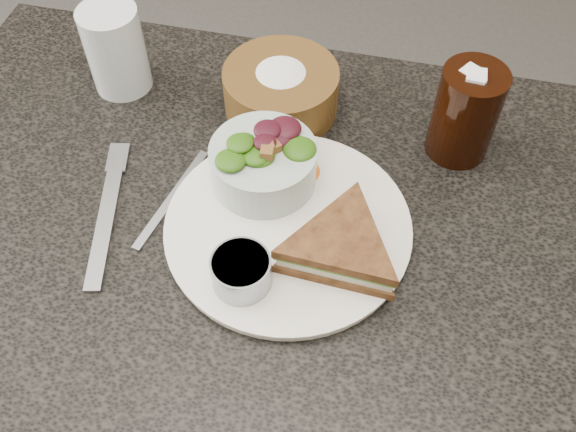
{
  "coord_description": "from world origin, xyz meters",
  "views": [
    {
      "loc": [
        0.14,
        -0.44,
        1.39
      ],
      "look_at": [
        0.03,
        0.0,
        0.78
      ],
      "focal_mm": 40.0,
      "sensor_mm": 36.0,
      "label": 1
    }
  ],
  "objects_px": {
    "dining_table": "(268,356)",
    "dinner_plate": "(288,228)",
    "bread_basket": "(281,84)",
    "dressing_ramekin": "(241,272)",
    "sandwich": "(341,247)",
    "salad_bowl": "(263,159)",
    "cola_glass": "(467,110)",
    "water_glass": "(116,50)"
  },
  "relations": [
    {
      "from": "dining_table",
      "to": "salad_bowl",
      "type": "distance_m",
      "value": 0.43
    },
    {
      "from": "dressing_ramekin",
      "to": "cola_glass",
      "type": "height_order",
      "value": "cola_glass"
    },
    {
      "from": "dinner_plate",
      "to": "dressing_ramekin",
      "type": "xyz_separation_m",
      "value": [
        -0.03,
        -0.09,
        0.03
      ]
    },
    {
      "from": "dressing_ramekin",
      "to": "dining_table",
      "type": "bearing_deg",
      "value": 91.34
    },
    {
      "from": "bread_basket",
      "to": "sandwich",
      "type": "bearing_deg",
      "value": -61.97
    },
    {
      "from": "cola_glass",
      "to": "salad_bowl",
      "type": "bearing_deg",
      "value": -152.67
    },
    {
      "from": "dining_table",
      "to": "water_glass",
      "type": "bearing_deg",
      "value": 141.26
    },
    {
      "from": "dressing_ramekin",
      "to": "water_glass",
      "type": "bearing_deg",
      "value": 131.65
    },
    {
      "from": "dressing_ramekin",
      "to": "cola_glass",
      "type": "bearing_deg",
      "value": 50.87
    },
    {
      "from": "dressing_ramekin",
      "to": "cola_glass",
      "type": "distance_m",
      "value": 0.35
    },
    {
      "from": "sandwich",
      "to": "dressing_ramekin",
      "type": "height_order",
      "value": "sandwich"
    },
    {
      "from": "salad_bowl",
      "to": "dressing_ramekin",
      "type": "relative_size",
      "value": 1.95
    },
    {
      "from": "dining_table",
      "to": "bread_basket",
      "type": "distance_m",
      "value": 0.47
    },
    {
      "from": "sandwich",
      "to": "water_glass",
      "type": "bearing_deg",
      "value": 149.7
    },
    {
      "from": "dressing_ramekin",
      "to": "water_glass",
      "type": "relative_size",
      "value": 0.55
    },
    {
      "from": "dining_table",
      "to": "bread_basket",
      "type": "bearing_deg",
      "value": 96.13
    },
    {
      "from": "dinner_plate",
      "to": "dressing_ramekin",
      "type": "height_order",
      "value": "dressing_ramekin"
    },
    {
      "from": "dinner_plate",
      "to": "water_glass",
      "type": "relative_size",
      "value": 2.37
    },
    {
      "from": "bread_basket",
      "to": "water_glass",
      "type": "distance_m",
      "value": 0.24
    },
    {
      "from": "sandwich",
      "to": "salad_bowl",
      "type": "relative_size",
      "value": 1.23
    },
    {
      "from": "dinner_plate",
      "to": "bread_basket",
      "type": "relative_size",
      "value": 1.87
    },
    {
      "from": "salad_bowl",
      "to": "bread_basket",
      "type": "height_order",
      "value": "same"
    },
    {
      "from": "dressing_ramekin",
      "to": "bread_basket",
      "type": "distance_m",
      "value": 0.29
    },
    {
      "from": "dinner_plate",
      "to": "sandwich",
      "type": "distance_m",
      "value": 0.08
    },
    {
      "from": "salad_bowl",
      "to": "cola_glass",
      "type": "relative_size",
      "value": 0.94
    },
    {
      "from": "cola_glass",
      "to": "dressing_ramekin",
      "type": "bearing_deg",
      "value": -129.13
    },
    {
      "from": "dinner_plate",
      "to": "bread_basket",
      "type": "bearing_deg",
      "value": 105.56
    },
    {
      "from": "dining_table",
      "to": "dressing_ramekin",
      "type": "height_order",
      "value": "dressing_ramekin"
    },
    {
      "from": "dressing_ramekin",
      "to": "water_glass",
      "type": "xyz_separation_m",
      "value": [
        -0.26,
        0.29,
        0.03
      ]
    },
    {
      "from": "dressing_ramekin",
      "to": "sandwich",
      "type": "bearing_deg",
      "value": 28.7
    },
    {
      "from": "salad_bowl",
      "to": "cola_glass",
      "type": "distance_m",
      "value": 0.26
    },
    {
      "from": "dining_table",
      "to": "cola_glass",
      "type": "relative_size",
      "value": 7.13
    },
    {
      "from": "cola_glass",
      "to": "water_glass",
      "type": "relative_size",
      "value": 1.13
    },
    {
      "from": "dinner_plate",
      "to": "water_glass",
      "type": "height_order",
      "value": "water_glass"
    },
    {
      "from": "bread_basket",
      "to": "water_glass",
      "type": "relative_size",
      "value": 1.27
    },
    {
      "from": "dining_table",
      "to": "sandwich",
      "type": "xyz_separation_m",
      "value": [
        0.1,
        -0.03,
        0.41
      ]
    },
    {
      "from": "dressing_ramekin",
      "to": "bread_basket",
      "type": "height_order",
      "value": "bread_basket"
    },
    {
      "from": "dressing_ramekin",
      "to": "water_glass",
      "type": "height_order",
      "value": "water_glass"
    },
    {
      "from": "dinner_plate",
      "to": "salad_bowl",
      "type": "xyz_separation_m",
      "value": [
        -0.05,
        0.06,
        0.04
      ]
    },
    {
      "from": "sandwich",
      "to": "salad_bowl",
      "type": "distance_m",
      "value": 0.15
    },
    {
      "from": "dining_table",
      "to": "dinner_plate",
      "type": "height_order",
      "value": "dinner_plate"
    },
    {
      "from": "dining_table",
      "to": "dinner_plate",
      "type": "distance_m",
      "value": 0.38
    }
  ]
}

